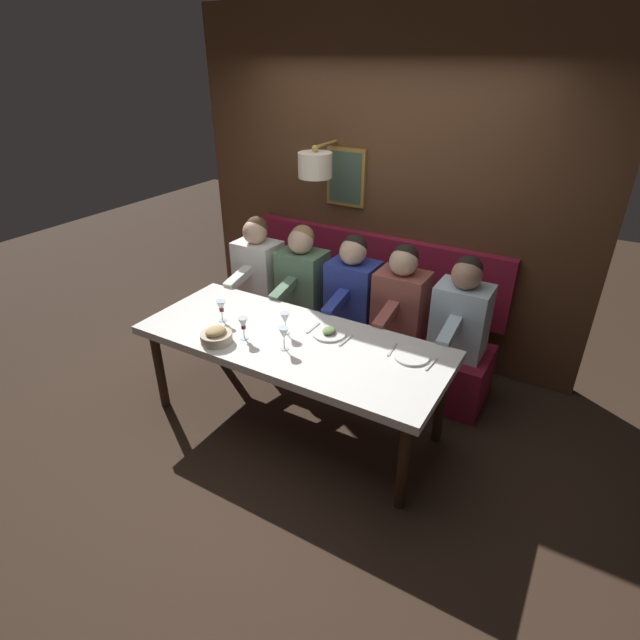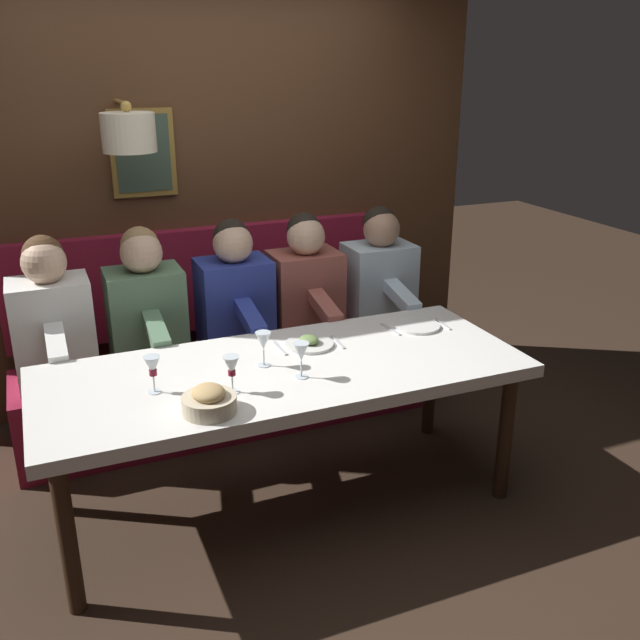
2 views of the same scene
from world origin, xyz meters
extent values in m
plane|color=#332319|center=(0.00, 0.00, 0.00)|extent=(12.00, 12.00, 0.00)
cube|color=silver|center=(0.00, 0.00, 0.71)|extent=(0.90, 2.22, 0.06)
cylinder|color=#301E12|center=(-0.35, -1.01, 0.34)|extent=(0.07, 0.07, 0.68)
cylinder|color=#301E12|center=(-0.35, 1.01, 0.34)|extent=(0.07, 0.07, 0.68)
cylinder|color=#301E12|center=(0.35, -1.01, 0.34)|extent=(0.07, 0.07, 0.68)
cylinder|color=#301E12|center=(0.35, 1.01, 0.34)|extent=(0.07, 0.07, 0.68)
cube|color=maroon|center=(0.89, 0.00, 0.23)|extent=(0.52, 2.42, 0.45)
cube|color=#51331E|center=(1.48, 0.00, 1.45)|extent=(0.10, 3.62, 2.90)
cube|color=maroon|center=(1.39, 0.00, 0.77)|extent=(0.10, 2.42, 0.64)
cube|color=olive|center=(1.42, 0.33, 1.55)|extent=(0.04, 0.37, 0.49)
cube|color=#384C3D|center=(1.40, 0.33, 1.55)|extent=(0.01, 0.31, 0.43)
cylinder|color=#B78E3D|center=(1.25, 0.45, 1.84)|extent=(0.35, 0.02, 0.02)
cylinder|color=beige|center=(1.08, 0.45, 1.70)|extent=(0.28, 0.28, 0.20)
sphere|color=#B78E3D|center=(1.08, 0.45, 1.83)|extent=(0.06, 0.06, 0.06)
cube|color=silver|center=(0.89, -0.94, 0.73)|extent=(0.30, 0.40, 0.56)
sphere|color=#A37A60|center=(0.87, -0.94, 1.11)|extent=(0.22, 0.22, 0.22)
sphere|color=black|center=(0.90, -0.94, 1.14)|extent=(0.20, 0.20, 0.20)
cube|color=silver|center=(0.60, -0.94, 0.77)|extent=(0.33, 0.09, 0.14)
cube|color=#934C42|center=(0.89, -0.46, 0.73)|extent=(0.30, 0.40, 0.56)
sphere|color=#D1A889|center=(0.87, -0.46, 1.11)|extent=(0.22, 0.22, 0.22)
sphere|color=black|center=(0.90, -0.46, 1.14)|extent=(0.20, 0.20, 0.20)
cube|color=#934C42|center=(0.60, -0.46, 0.77)|extent=(0.33, 0.09, 0.14)
cube|color=#283893|center=(0.89, -0.03, 0.73)|extent=(0.30, 0.40, 0.56)
sphere|color=#D1A889|center=(0.87, -0.03, 1.11)|extent=(0.22, 0.22, 0.22)
sphere|color=black|center=(0.90, -0.03, 1.14)|extent=(0.20, 0.20, 0.20)
cube|color=#283893|center=(0.60, -0.03, 0.77)|extent=(0.33, 0.09, 0.14)
cube|color=#567A5B|center=(0.89, 0.47, 0.73)|extent=(0.30, 0.40, 0.56)
sphere|color=#D1A889|center=(0.87, 0.47, 1.11)|extent=(0.22, 0.22, 0.22)
sphere|color=#937047|center=(0.90, 0.47, 1.14)|extent=(0.20, 0.20, 0.20)
cube|color=#567A5B|center=(0.60, 0.47, 0.77)|extent=(0.33, 0.09, 0.14)
cube|color=white|center=(0.89, 0.95, 0.73)|extent=(0.30, 0.40, 0.56)
sphere|color=#D1A889|center=(0.87, 0.95, 1.11)|extent=(0.22, 0.22, 0.22)
sphere|color=#4C331E|center=(0.90, 0.95, 1.14)|extent=(0.20, 0.20, 0.20)
cube|color=white|center=(0.60, 0.95, 0.77)|extent=(0.33, 0.09, 0.14)
cylinder|color=white|center=(0.20, -0.81, 0.75)|extent=(0.24, 0.24, 0.01)
cube|color=silver|center=(0.18, -0.96, 0.74)|extent=(0.17, 0.03, 0.01)
cube|color=silver|center=(0.22, -0.67, 0.74)|extent=(0.18, 0.03, 0.01)
cylinder|color=silver|center=(0.18, -0.20, 0.75)|extent=(0.24, 0.24, 0.01)
ellipsoid|color=#668447|center=(0.18, -0.20, 0.77)|extent=(0.11, 0.09, 0.04)
cube|color=silver|center=(0.16, -0.34, 0.74)|extent=(0.17, 0.02, 0.01)
cube|color=silver|center=(0.20, -0.05, 0.74)|extent=(0.18, 0.02, 0.01)
cylinder|color=silver|center=(-0.17, 0.29, 0.74)|extent=(0.06, 0.06, 0.00)
cylinder|color=silver|center=(-0.17, 0.29, 0.78)|extent=(0.01, 0.01, 0.07)
cone|color=silver|center=(-0.17, 0.29, 0.86)|extent=(0.07, 0.07, 0.08)
cylinder|color=maroon|center=(-0.17, 0.29, 0.83)|extent=(0.03, 0.03, 0.02)
cylinder|color=silver|center=(0.04, 0.08, 0.74)|extent=(0.06, 0.06, 0.00)
cylinder|color=silver|center=(0.04, 0.08, 0.78)|extent=(0.01, 0.01, 0.07)
cone|color=silver|center=(0.04, 0.08, 0.86)|extent=(0.07, 0.07, 0.08)
cylinder|color=silver|center=(-0.04, 0.59, 0.74)|extent=(0.06, 0.06, 0.00)
cylinder|color=silver|center=(-0.04, 0.59, 0.78)|extent=(0.01, 0.01, 0.07)
cone|color=silver|center=(-0.04, 0.59, 0.86)|extent=(0.07, 0.07, 0.08)
cylinder|color=maroon|center=(-0.04, 0.59, 0.83)|extent=(0.03, 0.03, 0.03)
cylinder|color=silver|center=(-0.14, -0.03, 0.74)|extent=(0.06, 0.06, 0.00)
cylinder|color=silver|center=(-0.14, -0.03, 0.78)|extent=(0.01, 0.01, 0.07)
cone|color=silver|center=(-0.14, -0.03, 0.86)|extent=(0.07, 0.07, 0.08)
cylinder|color=beige|center=(-0.30, 0.42, 0.78)|extent=(0.22, 0.22, 0.07)
ellipsoid|color=tan|center=(-0.30, 0.42, 0.83)|extent=(0.15, 0.13, 0.06)
camera|label=1|loc=(-2.51, -1.70, 2.53)|focal=28.08mm
camera|label=2|loc=(-2.77, 0.98, 2.06)|focal=39.43mm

